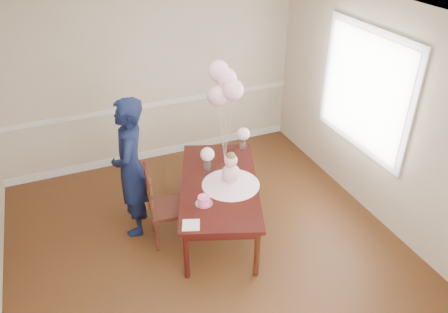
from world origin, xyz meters
TOP-DOWN VIEW (x-y plane):
  - floor at (0.00, 0.00)m, footprint 4.50×5.00m
  - ceiling at (0.00, 0.00)m, footprint 4.50×5.00m
  - wall_back at (0.00, 2.50)m, footprint 4.50×0.02m
  - wall_right at (2.25, 0.00)m, footprint 0.02×5.00m
  - chair_rail_trim at (0.00, 2.49)m, footprint 4.50×0.02m
  - baseboard_trim at (0.00, 2.49)m, footprint 4.50×0.02m
  - window_frame at (2.23, 0.50)m, footprint 0.02×1.66m
  - window_blinds at (2.21, 0.50)m, footprint 0.01×1.50m
  - dining_table_top at (0.29, 0.51)m, footprint 1.47×2.01m
  - table_apron at (0.29, 0.51)m, footprint 1.36×1.89m
  - table_leg_fl at (-0.36, -0.14)m, footprint 0.08×0.08m
  - table_leg_fr at (0.36, -0.40)m, footprint 0.08×0.08m
  - table_leg_bl at (0.22, 1.42)m, footprint 0.08×0.08m
  - table_leg_br at (0.93, 1.15)m, footprint 0.08×0.08m
  - baby_skirt at (0.40, 0.42)m, footprint 0.88×0.88m
  - baby_torso at (0.40, 0.42)m, footprint 0.22×0.22m
  - baby_head at (0.40, 0.42)m, footprint 0.15×0.15m
  - baby_hair at (0.40, 0.42)m, footprint 0.11×0.11m
  - cake_platter at (-0.02, 0.19)m, footprint 0.26×0.26m
  - birthday_cake at (-0.02, 0.19)m, footprint 0.17×0.17m
  - cake_flower_a at (-0.02, 0.19)m, footprint 0.03×0.03m
  - cake_flower_b at (0.01, 0.20)m, footprint 0.03×0.03m
  - rose_vase_near at (0.26, 0.81)m, footprint 0.12×0.12m
  - roses_near at (0.26, 0.81)m, footprint 0.17×0.17m
  - rose_vase_far at (0.88, 1.11)m, footprint 0.12×0.12m
  - roses_far at (0.88, 1.11)m, footprint 0.17×0.17m
  - napkin at (-0.27, -0.10)m, footprint 0.23×0.23m
  - balloon_weight at (0.55, 0.94)m, footprint 0.05×0.05m
  - balloon_a at (0.46, 0.97)m, footprint 0.25×0.25m
  - balloon_b at (0.61, 0.87)m, footprint 0.25×0.25m
  - balloon_c at (0.59, 1.02)m, footprint 0.25×0.25m
  - balloon_d at (0.52, 1.07)m, footprint 0.25×0.25m
  - balloon_ribbon_a at (0.50, 0.96)m, footprint 0.08×0.03m
  - balloon_ribbon_b at (0.58, 0.90)m, footprint 0.07×0.08m
  - balloon_ribbon_c at (0.57, 0.98)m, footprint 0.05×0.08m
  - balloon_ribbon_d at (0.53, 1.00)m, footprint 0.04×0.11m
  - dining_chair_seat at (-0.34, 0.55)m, footprint 0.49×0.49m
  - chair_leg_fl at (-0.54, 0.39)m, footprint 0.04×0.04m
  - chair_leg_fr at (-0.18, 0.35)m, footprint 0.04×0.04m
  - chair_leg_bl at (-0.50, 0.75)m, footprint 0.04×0.04m
  - chair_leg_br at (-0.14, 0.71)m, footprint 0.04×0.04m
  - chair_back_post_l at (-0.56, 0.39)m, footprint 0.04×0.04m
  - chair_back_post_r at (-0.52, 0.75)m, footprint 0.04×0.04m
  - chair_slat_low at (-0.54, 0.57)m, footprint 0.07×0.41m
  - chair_slat_mid at (-0.54, 0.57)m, footprint 0.07×0.41m
  - chair_slat_top at (-0.54, 0.57)m, footprint 0.07×0.41m
  - woman at (-0.66, 0.90)m, footprint 0.61×0.74m

SIDE VIEW (x-z plane):
  - floor at x=0.00m, z-range 0.00..0.00m
  - baseboard_trim at x=0.00m, z-range 0.00..0.12m
  - chair_leg_fl at x=-0.54m, z-range 0.00..0.44m
  - chair_leg_fr at x=-0.18m, z-range 0.00..0.44m
  - chair_leg_bl at x=-0.50m, z-range 0.00..0.44m
  - chair_leg_br at x=-0.14m, z-range 0.00..0.44m
  - table_leg_fl at x=-0.36m, z-range 0.00..0.63m
  - table_leg_fr at x=0.36m, z-range 0.00..0.63m
  - table_leg_bl at x=0.22m, z-range 0.00..0.63m
  - table_leg_br at x=0.93m, z-range 0.00..0.63m
  - dining_chair_seat at x=-0.34m, z-range 0.43..0.48m
  - table_apron at x=0.29m, z-range 0.54..0.63m
  - chair_slat_low at x=-0.54m, z-range 0.60..0.65m
  - dining_table_top at x=0.29m, z-range 0.63..0.68m
  - cake_platter at x=-0.02m, z-range 0.68..0.68m
  - napkin at x=-0.27m, z-range 0.68..0.69m
  - balloon_weight at x=0.55m, z-range 0.68..0.70m
  - baby_skirt at x=0.40m, z-range 0.68..0.77m
  - birthday_cake at x=-0.02m, z-range 0.68..0.78m
  - chair_back_post_l at x=-0.56m, z-range 0.47..1.03m
  - chair_back_post_r at x=-0.52m, z-range 0.47..1.03m
  - rose_vase_near at x=0.26m, z-range 0.68..0.82m
  - rose_vase_far at x=0.88m, z-range 0.68..0.82m
  - cake_flower_a at x=-0.02m, z-range 0.78..0.80m
  - cake_flower_b at x=0.01m, z-range 0.78..0.80m
  - chair_slat_mid at x=-0.54m, z-range 0.77..0.82m
  - baby_torso at x=0.40m, z-range 0.73..0.95m
  - woman at x=-0.66m, z-range 0.00..1.76m
  - chair_rail_trim at x=0.00m, z-range 0.86..0.94m
  - roses_near at x=0.26m, z-range 0.83..1.00m
  - roses_far at x=0.88m, z-range 0.83..1.00m
  - chair_slat_top at x=-0.54m, z-range 0.93..0.98m
  - baby_head at x=0.40m, z-range 0.94..1.09m
  - baby_hair at x=0.40m, z-range 1.01..1.12m
  - balloon_ribbon_a at x=0.50m, z-range 0.69..1.44m
  - balloon_ribbon_b at x=0.58m, z-range 0.69..1.53m
  - balloon_ribbon_c at x=0.57m, z-range 0.69..1.62m
  - balloon_ribbon_d at x=0.53m, z-range 0.69..1.71m
  - wall_back at x=0.00m, z-range 0.00..2.70m
  - wall_right at x=2.25m, z-range 0.00..2.70m
  - window_frame at x=2.23m, z-range 0.77..2.33m
  - window_blinds at x=2.21m, z-range 0.85..2.25m
  - balloon_a at x=0.46m, z-range 1.45..1.71m
  - balloon_b at x=0.61m, z-range 1.55..1.80m
  - balloon_c at x=0.59m, z-range 1.64..1.89m
  - balloon_d at x=0.52m, z-range 1.73..1.98m
  - ceiling at x=0.00m, z-range 2.69..2.71m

